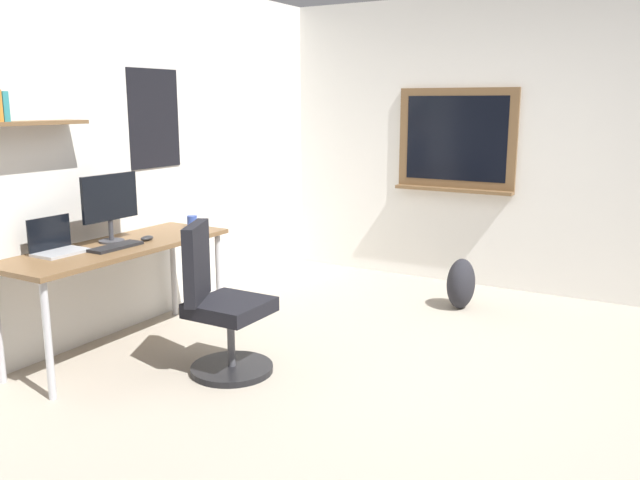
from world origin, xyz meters
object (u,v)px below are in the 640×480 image
Objects in this scene: monitor_primary at (110,203)px; laptop at (56,245)px; keyboard at (116,247)px; desk at (118,255)px; office_chair at (220,310)px; computer_mouse at (147,238)px; backpack at (461,284)px; coffee_mug at (192,222)px.

laptop is at bearing 173.31° from monitor_primary.
laptop reaches higher than keyboard.
office_chair is (0.04, -0.82, -0.26)m from desk.
computer_mouse is 2.54m from backpack.
laptop is at bearing 159.20° from desk.
laptop is at bearing 159.46° from computer_mouse.
laptop is at bearing 143.53° from keyboard.
laptop is 3.12m from backpack.
office_chair is at bearing -130.49° from coffee_mug.
monitor_primary is at bearing -6.69° from laptop.
keyboard is at bearing -138.74° from desk.
desk is 0.42m from laptop.
keyboard is at bearing -126.86° from monitor_primary.
laptop reaches higher than office_chair.
computer_mouse is at bearing -46.41° from monitor_primary.
office_chair is 1.09m from monitor_primary.
coffee_mug is at bearing 128.79° from backpack.
backpack is at bearing -41.45° from monitor_primary.
backpack is (2.03, -1.79, -0.80)m from monitor_primary.
coffee_mug is at bearing -1.76° from desk.
desk is 2.72m from backpack.
computer_mouse is (0.16, 0.75, 0.35)m from office_chair.
coffee_mug is at bearing -8.47° from laptop.
desk is at bearing 140.61° from backpack.
backpack is at bearing -51.21° from coffee_mug.
computer_mouse is at bearing -174.56° from coffee_mug.
coffee_mug reaches higher than desk.
keyboard is 0.88× the size of backpack.
backpack is at bearing -23.47° from office_chair.
monitor_primary is (0.04, 0.09, 0.34)m from desk.
monitor_primary reaches higher than office_chair.
office_chair is at bearing -80.63° from keyboard.
computer_mouse reaches higher than backpack.
backpack is at bearing -37.10° from keyboard.
desk is at bearing -113.99° from monitor_primary.
laptop is 0.84× the size of keyboard.
computer_mouse is at bearing 139.00° from backpack.
coffee_mug is 2.23m from backpack.
coffee_mug is at bearing 49.51° from office_chair.
computer_mouse is 0.25× the size of backpack.
office_chair reaches higher than coffee_mug.
coffee_mug is (0.68, -0.11, -0.22)m from monitor_primary.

